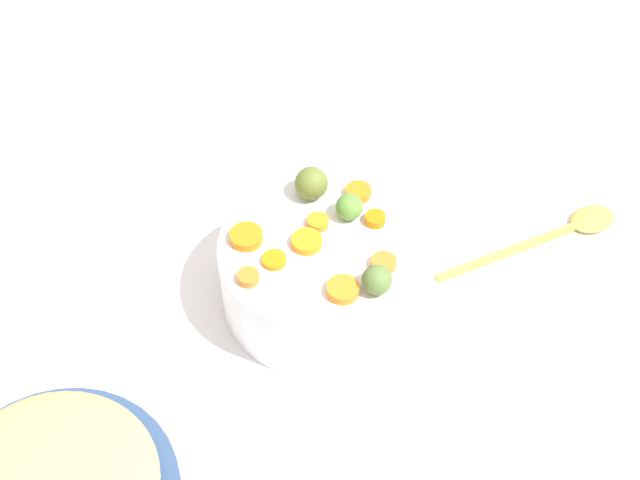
# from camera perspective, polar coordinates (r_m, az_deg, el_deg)

# --- Properties ---
(tabletop) EXTENTS (2.40, 2.40, 0.02)m
(tabletop) POSITION_cam_1_polar(r_m,az_deg,el_deg) (1.17, 0.71, -4.88)
(tabletop) COLOR white
(tabletop) RESTS_ON ground
(serving_bowl_carrots) EXTENTS (0.24, 0.24, 0.10)m
(serving_bowl_carrots) POSITION_cam_1_polar(r_m,az_deg,el_deg) (1.14, 0.00, -1.97)
(serving_bowl_carrots) COLOR white
(serving_bowl_carrots) RESTS_ON tabletop
(carrot_slice_0) EXTENTS (0.05, 0.05, 0.01)m
(carrot_slice_0) POSITION_cam_1_polar(r_m,az_deg,el_deg) (1.06, 1.40, -3.03)
(carrot_slice_0) COLOR orange
(carrot_slice_0) RESTS_ON serving_bowl_carrots
(carrot_slice_1) EXTENTS (0.04, 0.04, 0.01)m
(carrot_slice_1) POSITION_cam_1_polar(r_m,az_deg,el_deg) (1.07, -4.37, -2.27)
(carrot_slice_1) COLOR orange
(carrot_slice_1) RESTS_ON serving_bowl_carrots
(carrot_slice_2) EXTENTS (0.03, 0.03, 0.01)m
(carrot_slice_2) POSITION_cam_1_polar(r_m,az_deg,el_deg) (1.08, 3.89, -1.34)
(carrot_slice_2) COLOR orange
(carrot_slice_2) RESTS_ON serving_bowl_carrots
(carrot_slice_3) EXTENTS (0.03, 0.03, 0.01)m
(carrot_slice_3) POSITION_cam_1_polar(r_m,az_deg,el_deg) (1.13, 3.38, 1.28)
(carrot_slice_3) COLOR orange
(carrot_slice_3) RESTS_ON serving_bowl_carrots
(carrot_slice_4) EXTENTS (0.03, 0.03, 0.01)m
(carrot_slice_4) POSITION_cam_1_polar(r_m,az_deg,el_deg) (1.12, -0.12, 1.09)
(carrot_slice_4) COLOR orange
(carrot_slice_4) RESTS_ON serving_bowl_carrots
(carrot_slice_5) EXTENTS (0.05, 0.05, 0.01)m
(carrot_slice_5) POSITION_cam_1_polar(r_m,az_deg,el_deg) (1.11, -4.50, 0.19)
(carrot_slice_5) COLOR orange
(carrot_slice_5) RESTS_ON serving_bowl_carrots
(carrot_slice_6) EXTENTS (0.03, 0.03, 0.01)m
(carrot_slice_6) POSITION_cam_1_polar(r_m,az_deg,el_deg) (1.08, -2.82, -1.38)
(carrot_slice_6) COLOR orange
(carrot_slice_6) RESTS_ON serving_bowl_carrots
(carrot_slice_7) EXTENTS (0.04, 0.04, 0.01)m
(carrot_slice_7) POSITION_cam_1_polar(r_m,az_deg,el_deg) (1.15, 2.34, 2.92)
(carrot_slice_7) COLOR orange
(carrot_slice_7) RESTS_ON serving_bowl_carrots
(carrot_slice_8) EXTENTS (0.05, 0.05, 0.01)m
(carrot_slice_8) POSITION_cam_1_polar(r_m,az_deg,el_deg) (1.10, -0.81, -0.10)
(carrot_slice_8) COLOR orange
(carrot_slice_8) RESTS_ON serving_bowl_carrots
(brussels_sprout_0) EXTENTS (0.03, 0.03, 0.03)m
(brussels_sprout_0) POSITION_cam_1_polar(r_m,az_deg,el_deg) (1.12, 1.79, 2.03)
(brussels_sprout_0) COLOR #548533
(brussels_sprout_0) RESTS_ON serving_bowl_carrots
(brussels_sprout_1) EXTENTS (0.04, 0.04, 0.04)m
(brussels_sprout_1) POSITION_cam_1_polar(r_m,az_deg,el_deg) (1.14, -0.53, 3.47)
(brussels_sprout_1) COLOR #5C6B2B
(brussels_sprout_1) RESTS_ON serving_bowl_carrots
(brussels_sprout_2) EXTENTS (0.03, 0.03, 0.03)m
(brussels_sprout_2) POSITION_cam_1_polar(r_m,az_deg,el_deg) (1.05, 3.48, -2.43)
(brussels_sprout_2) COLOR #536D34
(brussels_sprout_2) RESTS_ON serving_bowl_carrots
(wooden_spoon) EXTENTS (0.15, 0.25, 0.01)m
(wooden_spoon) POSITION_cam_1_polar(r_m,az_deg,el_deg) (1.29, 14.71, 0.63)
(wooden_spoon) COLOR #A99042
(wooden_spoon) RESTS_ON tabletop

